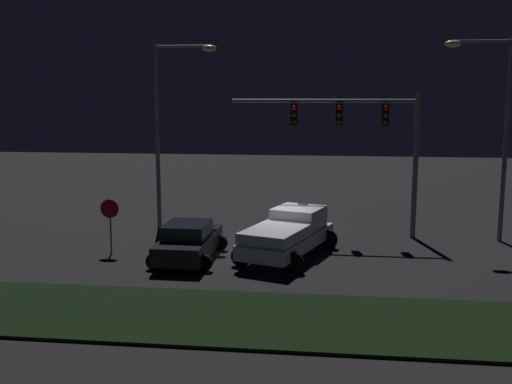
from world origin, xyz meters
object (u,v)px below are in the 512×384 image
Objects in this scene: street_lamp_left at (169,114)px; stop_sign at (110,216)px; traffic_signal_gantry at (361,128)px; car_sedan at (189,241)px; pickup_truck at (289,231)px; street_lamp_right at (494,116)px.

street_lamp_left is 6.27m from stop_sign.
stop_sign is at bearing -157.12° from traffic_signal_gantry.
street_lamp_left is at bearing 22.48° from car_sedan.
street_lamp_left is (-2.12, 5.30, 4.74)m from car_sedan.
car_sedan is (-3.83, -1.05, -0.26)m from pickup_truck.
stop_sign is at bearing -165.47° from street_lamp_right.
stop_sign is at bearing 81.08° from car_sedan.
car_sedan is 1.98× the size of stop_sign.
street_lamp_left reaches higher than pickup_truck.
traffic_signal_gantry is at bearing 178.03° from street_lamp_right.
street_lamp_right reaches higher than pickup_truck.
traffic_signal_gantry reaches higher than stop_sign.
car_sedan is at bearing -68.22° from street_lamp_left.
traffic_signal_gantry reaches higher than pickup_truck.
pickup_truck is 7.23m from stop_sign.
stop_sign reaches higher than pickup_truck.
car_sedan is at bearing -9.62° from stop_sign.
pickup_truck is 0.66× the size of street_lamp_left.
pickup_truck is at bearing -35.56° from street_lamp_left.
street_lamp_right is 16.67m from stop_sign.
car_sedan is at bearing -159.40° from street_lamp_right.
traffic_signal_gantry is 0.95× the size of street_lamp_right.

